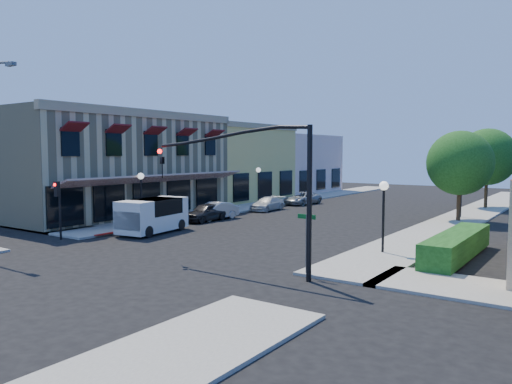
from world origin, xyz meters
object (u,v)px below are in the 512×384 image
Objects in this scene: secondary_signal at (58,199)px; lamppost_left_far at (258,177)px; signal_mast_arm at (263,174)px; parked_car_d at (302,198)px; street_tree_b at (487,157)px; parked_car_a at (206,212)px; street_tree_a at (460,163)px; lamppost_right_near at (384,198)px; parked_car_b at (215,211)px; white_van at (152,213)px; lamppost_left_near at (141,185)px; parked_car_c at (267,204)px; lamppost_right_far at (461,182)px; street_name_sign at (306,234)px.

secondary_signal is 20.60m from lamppost_left_far.
signal_mast_arm is 27.53m from parked_car_d.
street_tree_b reaches higher than parked_car_a.
street_tree_a is 18.37m from parked_car_a.
lamppost_right_near reaches higher than parked_car_b.
lamppost_right_near reaches higher than parked_car_d.
secondary_signal is 5.47m from white_van.
lamppost_left_near is at bearing -90.00° from lamppost_left_far.
parked_car_c is at bearing -141.34° from street_tree_b.
street_tree_a is at bearing -9.48° from parked_car_d.
street_tree_b is at bearing 53.00° from parked_car_a.
street_tree_a is 15.94m from parked_car_d.
lamppost_right_far is at bearing -92.15° from street_tree_b.
lamppost_right_far is 0.93× the size of parked_car_a.
lamppost_right_near is at bearing -91.23° from street_tree_a.
secondary_signal is at bearing -85.66° from lamppost_left_near.
lamppost_left_near is at bearing -141.02° from street_tree_a.
street_tree_a is at bearing -90.00° from street_tree_b.
lamppost_right_near is 15.38m from parked_car_a.
parked_car_c is (-15.00, -2.00, -3.63)m from street_tree_a.
signal_mast_arm is 15.82m from lamppost_left_near.
signal_mast_arm is (-2.94, -20.50, -0.11)m from street_tree_a.
secondary_signal is at bearing -88.61° from lamppost_left_far.
white_van is 1.26× the size of parked_car_c.
street_name_sign reaches higher than parked_car_a.
parked_car_b is at bearing -84.55° from parked_car_d.
white_van is 1.16× the size of parked_car_d.
street_tree_a reaches higher than lamppost_left_near.
secondary_signal is at bearing -129.21° from street_tree_a.
parked_car_a is 14.00m from parked_car_d.
white_van is at bearing -77.29° from parked_car_b.
lamppost_left_far is 22.02m from lamppost_right_near.
signal_mast_arm is 2.24× the size of lamppost_right_near.
street_tree_a is 17.36m from lamppost_left_far.
lamppost_right_far reaches higher than parked_car_c.
lamppost_left_near is 1.00× the size of lamppost_right_far.
white_van reaches higher than parked_car_d.
street_tree_a is 2.49m from lamppost_right_far.
signal_mast_arm is 2.04× the size of parked_car_c.
street_tree_b is 0.88× the size of signal_mast_arm.
secondary_signal is at bearing -97.38° from parked_car_c.
parked_car_c is (2.30, 12.00, -2.17)m from lamppost_left_near.
lamppost_right_near is at bearing 80.22° from street_name_sign.
street_tree_b is 25.30m from parked_car_a.
parked_car_d is at bearing 92.04° from white_van.
street_name_sign is 0.64× the size of parked_car_c.
lamppost_right_far is at bearing 87.37° from street_name_sign.
lamppost_left_near reaches higher than secondary_signal.
lamppost_left_far is 0.84× the size of parked_car_d.
lamppost_left_near is 1.00× the size of lamppost_left_far.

